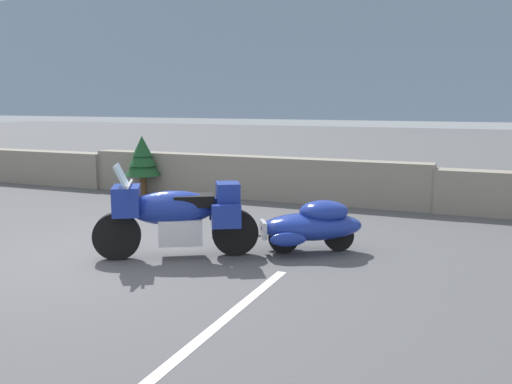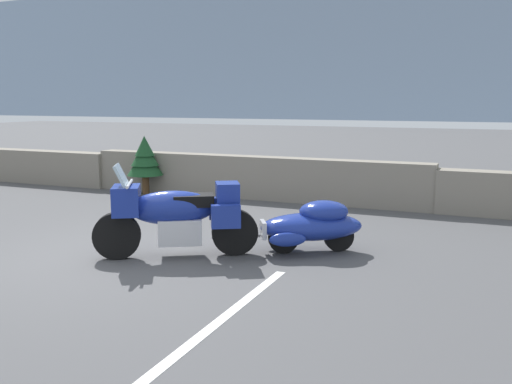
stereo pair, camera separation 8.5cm
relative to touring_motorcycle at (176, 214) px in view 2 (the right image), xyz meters
name	(u,v)px [view 2 (the right image)]	position (x,y,z in m)	size (l,w,h in m)	color
ground_plane	(105,256)	(-0.95, -0.39, -0.62)	(80.00, 80.00, 0.00)	#4C4C4F
stone_guard_wall	(251,179)	(-0.95, 4.79, -0.17)	(24.00, 0.56, 0.95)	gray
distant_ridgeline	(467,65)	(-0.95, 94.79, 7.38)	(240.00, 80.00, 16.00)	#7F93AD
touring_motorcycle	(176,214)	(0.00, 0.00, 0.00)	(2.06, 1.43, 1.33)	black
car_shaped_trailer	(312,224)	(1.69, 1.00, -0.21)	(2.08, 1.44, 0.76)	black
pine_sapling_near	(145,158)	(-3.49, 4.37, 0.24)	(0.84, 0.84, 1.37)	brown
parking_stripe_marker	(218,322)	(1.62, -1.89, -0.62)	(0.12, 3.60, 0.01)	silver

